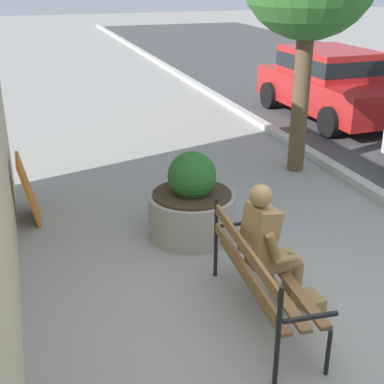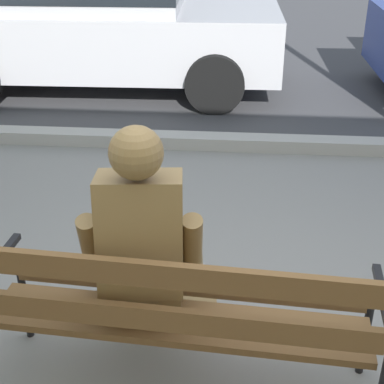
% 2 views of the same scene
% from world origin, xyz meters
% --- Properties ---
extents(ground_plane, '(80.00, 80.00, 0.00)m').
position_xyz_m(ground_plane, '(0.00, 0.00, 0.00)').
color(ground_plane, gray).
extents(street_surface, '(60.00, 9.00, 0.01)m').
position_xyz_m(street_surface, '(0.00, 7.50, 0.00)').
color(street_surface, '#424244').
rests_on(street_surface, ground).
extents(curb_stone, '(60.00, 0.20, 0.12)m').
position_xyz_m(curb_stone, '(0.00, 2.90, 0.06)').
color(curb_stone, '#B2AFA8').
rests_on(curb_stone, ground).
extents(park_bench, '(1.83, 0.65, 0.95)m').
position_xyz_m(park_bench, '(-0.19, -0.14, 0.54)').
color(park_bench, brown).
rests_on(park_bench, ground).
extents(bronze_statue_seated, '(0.61, 0.80, 1.37)m').
position_xyz_m(bronze_statue_seated, '(-0.34, 0.08, 0.67)').
color(bronze_statue_seated, olive).
rests_on(bronze_statue_seated, ground).
extents(parked_car_silver, '(4.14, 2.01, 1.56)m').
position_xyz_m(parked_car_silver, '(-1.62, 4.68, 0.84)').
color(parked_car_silver, '#B7B7BC').
rests_on(parked_car_silver, ground).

